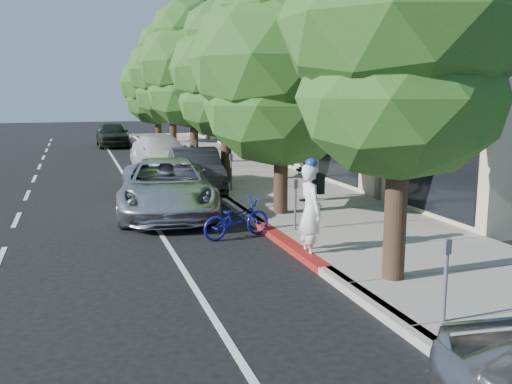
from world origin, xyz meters
name	(u,v)px	position (x,y,z in m)	size (l,w,h in m)	color
ground	(305,260)	(0.00, 0.00, 0.00)	(120.00, 120.00, 0.00)	black
sidewalk	(279,190)	(2.30, 8.00, 0.07)	(4.60, 56.00, 0.15)	gray
curb	(216,193)	(0.00, 8.00, 0.07)	(0.30, 56.00, 0.15)	#9E998E
curb_red_segment	(289,245)	(0.00, 1.00, 0.07)	(0.32, 4.00, 0.15)	maroon
storefront_building	(342,92)	(9.60, 18.00, 3.50)	(10.00, 36.00, 7.00)	#BAB18F
street_tree_0	(404,28)	(0.90, -2.00, 4.59)	(4.33, 4.33, 7.37)	black
street_tree_1	(282,63)	(0.90, 4.00, 4.28)	(5.06, 5.06, 7.17)	black
street_tree_2	(225,71)	(0.90, 10.00, 4.27)	(4.18, 4.18, 6.90)	black
street_tree_3	(193,65)	(0.90, 16.00, 4.75)	(5.12, 5.12, 7.81)	black
street_tree_4	(172,72)	(0.90, 22.00, 4.63)	(4.99, 4.99, 7.62)	black
street_tree_5	(157,84)	(0.90, 28.00, 4.05)	(5.02, 5.02, 6.86)	black
cyclist	(311,211)	(0.16, 0.13, 1.02)	(0.74, 0.49, 2.03)	white
bicycle	(237,219)	(-0.88, 2.25, 0.48)	(0.63, 1.81, 0.95)	#17169D
silver_suv	(167,187)	(-2.07, 5.50, 0.80)	(2.65, 5.74, 1.59)	silver
dark_sedan	(195,170)	(-0.50, 9.00, 0.77)	(1.62, 4.65, 1.53)	#212427
white_pickup	(161,153)	(-0.77, 15.34, 0.77)	(2.15, 5.28, 1.53)	white
dark_suv_far	(112,134)	(-2.20, 27.24, 0.81)	(1.91, 4.74, 1.62)	black
pedestrian	(306,170)	(2.28, 5.52, 1.10)	(0.92, 0.72, 1.90)	black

